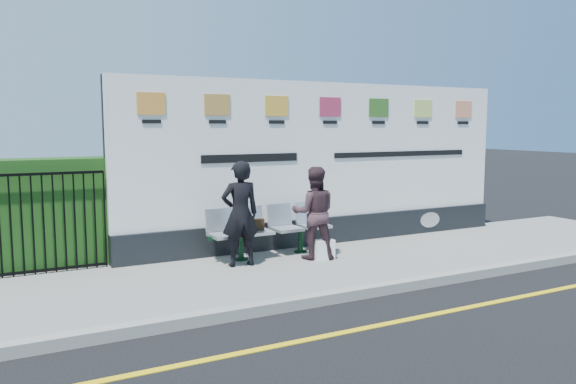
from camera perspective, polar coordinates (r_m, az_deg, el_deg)
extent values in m
plane|color=black|center=(7.52, 16.34, -11.52)|extent=(80.00, 80.00, 0.00)
cube|color=gray|center=(9.39, 5.66, -7.24)|extent=(14.00, 3.00, 0.12)
cube|color=gray|center=(8.21, 11.47, -9.31)|extent=(14.00, 0.18, 0.14)
cube|color=yellow|center=(7.52, 16.34, -11.49)|extent=(14.00, 0.10, 0.01)
cube|color=black|center=(10.70, 3.97, -3.80)|extent=(8.00, 0.30, 0.50)
cube|color=white|center=(10.53, 4.04, 4.25)|extent=(8.00, 0.14, 2.50)
cube|color=#1C4514|center=(9.52, -24.66, -2.05)|extent=(2.35, 0.70, 1.70)
imported|color=black|center=(8.83, -4.89, -2.22)|extent=(0.64, 0.45, 1.66)
imported|color=#3B262D|center=(9.31, 2.66, -2.13)|extent=(0.92, 0.83, 1.54)
cube|color=black|center=(9.37, -3.22, -3.33)|extent=(0.27, 0.16, 0.20)
cube|color=white|center=(9.35, 3.66, -5.87)|extent=(0.33, 0.20, 0.33)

